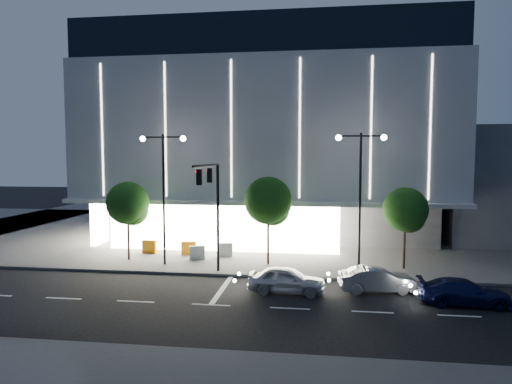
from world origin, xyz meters
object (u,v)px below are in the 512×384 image
at_px(tree_mid, 269,203).
at_px(car_third, 464,292).
at_px(street_lamp_east, 360,181).
at_px(traffic_mast, 213,197).
at_px(barrier_a, 149,247).
at_px(car_second, 377,280).
at_px(tree_right, 406,212).
at_px(car_lead, 287,280).
at_px(barrier_c, 189,248).
at_px(street_lamp_west, 163,179).
at_px(barrier_d, 225,250).
at_px(barrier_b, 197,253).
at_px(tree_left, 128,206).

height_order(tree_mid, car_third, tree_mid).
bearing_deg(street_lamp_east, traffic_mast, -163.52).
bearing_deg(barrier_a, car_second, -17.14).
bearing_deg(tree_right, car_lead, -140.87).
bearing_deg(car_second, barrier_c, 54.26).
distance_m(street_lamp_west, car_lead, 11.28).
bearing_deg(barrier_d, barrier_c, 166.71).
bearing_deg(barrier_b, car_third, -41.63).
distance_m(barrier_a, barrier_b, 4.49).
height_order(tree_mid, barrier_c, tree_mid).
relative_size(street_lamp_east, car_second, 2.13).
bearing_deg(street_lamp_west, barrier_b, 41.14).
height_order(car_lead, car_second, car_lead).
relative_size(car_lead, barrier_c, 3.89).
relative_size(tree_right, barrier_c, 5.01).
distance_m(street_lamp_east, tree_left, 16.12).
bearing_deg(barrier_d, street_lamp_west, -150.62).
height_order(street_lamp_west, tree_left, street_lamp_west).
distance_m(street_lamp_east, barrier_d, 11.18).
height_order(tree_left, car_lead, tree_left).
bearing_deg(tree_mid, tree_right, -0.00).
bearing_deg(barrier_d, car_lead, -67.01).
bearing_deg(barrier_a, tree_mid, -5.82).
xyz_separation_m(street_lamp_east, barrier_d, (-9.39, 2.94, -5.31)).
height_order(car_second, barrier_d, car_second).
relative_size(car_second, car_third, 0.94).
distance_m(street_lamp_east, barrier_a, 16.55).
distance_m(traffic_mast, street_lamp_east, 9.43).
bearing_deg(tree_left, barrier_a, 73.97).
bearing_deg(barrier_c, barrier_a, 172.60).
xyz_separation_m(tree_mid, barrier_c, (-6.22, 2.09, -3.68)).
relative_size(street_lamp_west, barrier_d, 8.18).
bearing_deg(street_lamp_east, tree_left, 176.35).
relative_size(barrier_a, barrier_b, 1.00).
relative_size(street_lamp_east, tree_right, 1.63).
xyz_separation_m(street_lamp_west, car_second, (13.65, -4.10, -5.26)).
height_order(car_third, barrier_b, car_third).
xyz_separation_m(street_lamp_west, barrier_d, (3.61, 2.94, -5.31)).
bearing_deg(car_lead, barrier_c, 48.94).
relative_size(barrier_b, barrier_c, 1.00).
xyz_separation_m(car_lead, car_second, (4.96, 0.86, -0.03)).
bearing_deg(tree_left, car_second, -17.12).
bearing_deg(barrier_d, barrier_b, -152.82).
bearing_deg(barrier_a, barrier_b, -13.81).
xyz_separation_m(tree_right, car_second, (-2.38, -5.12, -3.19)).
distance_m(street_lamp_west, tree_right, 16.19).
relative_size(tree_mid, car_second, 1.45).
bearing_deg(barrier_b, traffic_mast, -80.03).
relative_size(street_lamp_east, tree_mid, 1.46).
height_order(traffic_mast, car_second, traffic_mast).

